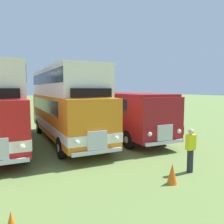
# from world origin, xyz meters

# --- Properties ---
(bus_seventh_in_row) EXTENTS (2.69, 10.47, 4.49)m
(bus_seventh_in_row) POSITION_xyz_m (9.48, 0.23, 2.47)
(bus_seventh_in_row) COLOR orange
(bus_seventh_in_row) RESTS_ON ground
(bus_eighth_in_row) EXTENTS (2.87, 10.69, 2.99)m
(bus_eighth_in_row) POSITION_xyz_m (13.27, 0.29, 1.75)
(bus_eighth_in_row) COLOR maroon
(bus_eighth_in_row) RESTS_ON ground
(cone_mid_row) EXTENTS (0.36, 0.36, 0.72)m
(cone_mid_row) POSITION_xyz_m (11.01, -7.97, 0.36)
(cone_mid_row) COLOR orange
(cone_mid_row) RESTS_ON ground
(marshal_person) EXTENTS (0.36, 0.24, 1.73)m
(marshal_person) POSITION_xyz_m (12.40, -7.41, 0.89)
(marshal_person) COLOR #23232D
(marshal_person) RESTS_ON ground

